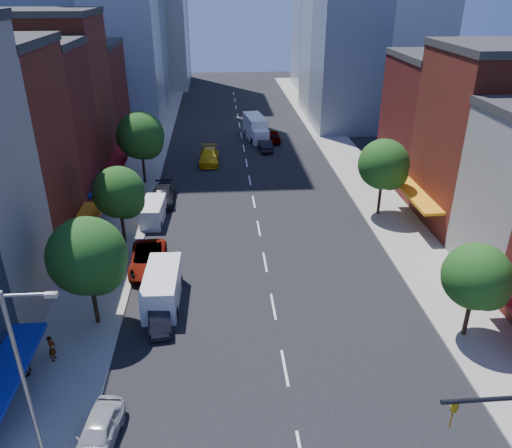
# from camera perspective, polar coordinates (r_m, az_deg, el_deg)

# --- Properties ---
(sidewalk_left) EXTENTS (5.00, 120.00, 0.15)m
(sidewalk_left) POSITION_cam_1_polar(r_m,az_deg,el_deg) (60.02, -13.04, 5.97)
(sidewalk_left) COLOR gray
(sidewalk_left) RESTS_ON ground
(sidewalk_right) EXTENTS (5.00, 120.00, 0.15)m
(sidewalk_right) POSITION_cam_1_polar(r_m,az_deg,el_deg) (61.41, 10.83, 6.63)
(sidewalk_right) COLOR gray
(sidewalk_right) RESTS_ON ground
(bldg_left_3) EXTENTS (12.00, 8.00, 15.00)m
(bldg_left_3) POSITION_cam_1_polar(r_m,az_deg,el_deg) (49.81, -25.38, 9.03)
(bldg_left_3) COLOR #571615
(bldg_left_3) RESTS_ON ground
(bldg_left_4) EXTENTS (12.00, 9.00, 17.00)m
(bldg_left_4) POSITION_cam_1_polar(r_m,az_deg,el_deg) (57.38, -22.84, 12.51)
(bldg_left_4) COLOR maroon
(bldg_left_4) RESTS_ON ground
(bldg_left_5) EXTENTS (12.00, 10.00, 13.00)m
(bldg_left_5) POSITION_cam_1_polar(r_m,az_deg,el_deg) (66.69, -20.23, 12.80)
(bldg_left_5) COLOR #571615
(bldg_left_5) RESTS_ON ground
(bldg_right_2) EXTENTS (12.00, 10.00, 15.00)m
(bldg_right_2) POSITION_cam_1_polar(r_m,az_deg,el_deg) (48.38, 26.27, 8.41)
(bldg_right_2) COLOR maroon
(bldg_right_2) RESTS_ON ground
(bldg_right_3) EXTENTS (12.00, 10.00, 13.00)m
(bldg_right_3) POSITION_cam_1_polar(r_m,az_deg,el_deg) (57.13, 21.30, 10.63)
(bldg_right_3) COLOR #571615
(bldg_right_3) RESTS_ON ground
(streetlight) EXTENTS (2.25, 0.25, 9.00)m
(streetlight) POSITION_cam_1_polar(r_m,az_deg,el_deg) (23.91, -24.89, -14.76)
(streetlight) COLOR slate
(streetlight) RESTS_ON sidewalk_left
(tree_left_near) EXTENTS (4.80, 4.80, 7.30)m
(tree_left_near) POSITION_cam_1_polar(r_m,az_deg,el_deg) (31.78, -18.47, -3.81)
(tree_left_near) COLOR black
(tree_left_near) RESTS_ON sidewalk_left
(tree_left_mid) EXTENTS (4.20, 4.20, 6.65)m
(tree_left_mid) POSITION_cam_1_polar(r_m,az_deg,el_deg) (41.61, -15.22, 3.29)
(tree_left_mid) COLOR black
(tree_left_mid) RESTS_ON sidewalk_left
(tree_left_far) EXTENTS (5.00, 5.00, 7.75)m
(tree_left_far) POSITION_cam_1_polar(r_m,az_deg,el_deg) (54.46, -12.91, 9.63)
(tree_left_far) COLOR black
(tree_left_far) RESTS_ON sidewalk_left
(tree_right_near) EXTENTS (4.00, 4.00, 6.20)m
(tree_right_near) POSITION_cam_1_polar(r_m,az_deg,el_deg) (32.26, 24.12, -5.77)
(tree_right_near) COLOR black
(tree_right_near) RESTS_ON sidewalk_right
(tree_right_far) EXTENTS (4.60, 4.60, 7.20)m
(tree_right_far) POSITION_cam_1_polar(r_m,az_deg,el_deg) (46.92, 14.55, 6.39)
(tree_right_far) COLOR black
(tree_right_far) RESTS_ON sidewalk_right
(parked_car_front) EXTENTS (2.19, 4.40, 1.44)m
(parked_car_front) POSITION_cam_1_polar(r_m,az_deg,el_deg) (26.64, -17.58, -21.79)
(parked_car_front) COLOR #ADACB1
(parked_car_front) RESTS_ON ground
(parked_car_second) EXTENTS (1.87, 4.15, 1.32)m
(parked_car_second) POSITION_cam_1_polar(r_m,az_deg,el_deg) (33.04, -10.97, -10.27)
(parked_car_second) COLOR black
(parked_car_second) RESTS_ON ground
(parked_car_third) EXTENTS (2.96, 5.94, 1.62)m
(parked_car_third) POSITION_cam_1_polar(r_m,az_deg,el_deg) (39.11, -12.23, -3.96)
(parked_car_third) COLOR #999999
(parked_car_third) RESTS_ON ground
(parked_car_rear) EXTENTS (2.29, 5.39, 1.55)m
(parked_car_rear) POSITION_cam_1_polar(r_m,az_deg,el_deg) (50.49, -10.56, 3.21)
(parked_car_rear) COLOR black
(parked_car_rear) RESTS_ON ground
(cargo_van_near) EXTENTS (2.41, 5.63, 2.38)m
(cargo_van_near) POSITION_cam_1_polar(r_m,az_deg,el_deg) (34.72, -10.67, -7.25)
(cargo_van_near) COLOR white
(cargo_van_near) RESTS_ON ground
(cargo_van_far) EXTENTS (2.06, 4.65, 1.94)m
(cargo_van_far) POSITION_cam_1_polar(r_m,az_deg,el_deg) (46.45, -11.67, 1.30)
(cargo_van_far) COLOR white
(cargo_van_far) RESTS_ON ground
(taxi) EXTENTS (2.44, 5.74, 1.65)m
(taxi) POSITION_cam_1_polar(r_m,az_deg,el_deg) (61.34, -5.40, 7.70)
(taxi) COLOR #DFB20B
(taxi) RESTS_ON ground
(traffic_car_oncoming) EXTENTS (1.81, 4.43, 1.43)m
(traffic_car_oncoming) POSITION_cam_1_polar(r_m,az_deg,el_deg) (65.87, 1.05, 9.00)
(traffic_car_oncoming) COLOR black
(traffic_car_oncoming) RESTS_ON ground
(traffic_car_far) EXTENTS (2.02, 4.72, 1.59)m
(traffic_car_far) POSITION_cam_1_polar(r_m,az_deg,el_deg) (69.72, 1.91, 10.02)
(traffic_car_far) COLOR #999999
(traffic_car_far) RESTS_ON ground
(box_truck) EXTENTS (3.22, 7.81, 3.05)m
(box_truck) POSITION_cam_1_polar(r_m,az_deg,el_deg) (71.00, -0.04, 10.88)
(box_truck) COLOR white
(box_truck) RESTS_ON ground
(pedestrian_near) EXTENTS (0.40, 0.60, 1.64)m
(pedestrian_near) POSITION_cam_1_polar(r_m,az_deg,el_deg) (31.77, -22.28, -12.99)
(pedestrian_near) COLOR #999999
(pedestrian_near) RESTS_ON sidewalk_left
(pedestrian_far) EXTENTS (0.72, 0.87, 1.63)m
(pedestrian_far) POSITION_cam_1_polar(r_m,az_deg,el_deg) (31.32, -25.02, -14.24)
(pedestrian_far) COLOR #999999
(pedestrian_far) RESTS_ON sidewalk_left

